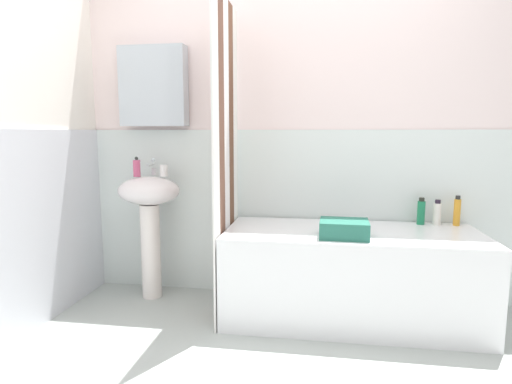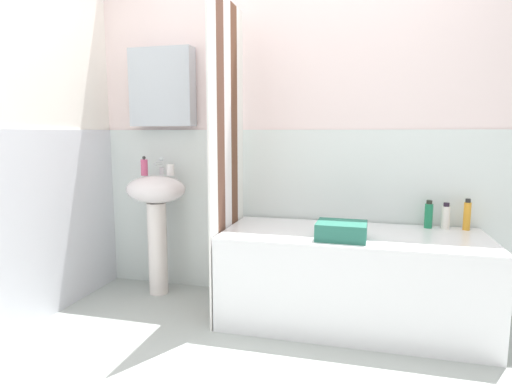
{
  "view_description": "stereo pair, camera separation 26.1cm",
  "coord_description": "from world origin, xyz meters",
  "views": [
    {
      "loc": [
        0.15,
        -1.77,
        1.18
      ],
      "look_at": [
        -0.26,
        0.86,
        0.81
      ],
      "focal_mm": 29.82,
      "sensor_mm": 36.0,
      "label": 1
    },
    {
      "loc": [
        0.4,
        -1.72,
        1.18
      ],
      "look_at": [
        -0.26,
        0.86,
        0.81
      ],
      "focal_mm": 29.82,
      "sensor_mm": 36.0,
      "label": 2
    }
  ],
  "objects": [
    {
      "name": "sink",
      "position": [
        -1.05,
        1.03,
        0.64
      ],
      "size": [
        0.44,
        0.34,
        0.88
      ],
      "color": "white",
      "rests_on": "ground_plane"
    },
    {
      "name": "toothbrush_cup",
      "position": [
        -0.95,
        1.06,
        0.92
      ],
      "size": [
        0.06,
        0.06,
        0.08
      ],
      "primitive_type": "cylinder",
      "color": "white",
      "rests_on": "sink"
    },
    {
      "name": "lotion_bottle",
      "position": [
        0.91,
        1.15,
        0.65
      ],
      "size": [
        0.05,
        0.05,
        0.17
      ],
      "color": "white",
      "rests_on": "bathtub"
    },
    {
      "name": "wall_back_tiled",
      "position": [
        -0.06,
        1.26,
        1.14
      ],
      "size": [
        3.6,
        0.18,
        2.4
      ],
      "color": "white",
      "rests_on": "ground_plane"
    },
    {
      "name": "faucet",
      "position": [
        -1.05,
        1.11,
        0.94
      ],
      "size": [
        0.03,
        0.12,
        0.12
      ],
      "color": "silver",
      "rests_on": "sink"
    },
    {
      "name": "soap_dispenser",
      "position": [
        -1.12,
        1.01,
        0.94
      ],
      "size": [
        0.05,
        0.05,
        0.14
      ],
      "color": "#C24C73",
      "rests_on": "sink"
    },
    {
      "name": "towel_folded",
      "position": [
        0.28,
        0.71,
        0.62
      ],
      "size": [
        0.29,
        0.24,
        0.1
      ],
      "primitive_type": "cube",
      "rotation": [
        0.0,
        0.0,
        -0.03
      ],
      "color": "#2B6D5B",
      "rests_on": "bathtub"
    },
    {
      "name": "bathtub",
      "position": [
        0.34,
        0.88,
        0.29
      ],
      "size": [
        1.57,
        0.68,
        0.57
      ],
      "primitive_type": "cube",
      "color": "white",
      "rests_on": "ground_plane"
    },
    {
      "name": "wall_left_tiled",
      "position": [
        -1.57,
        0.34,
        1.12
      ],
      "size": [
        0.07,
        1.81,
        2.4
      ],
      "color": "white",
      "rests_on": "ground_plane"
    },
    {
      "name": "shower_curtain",
      "position": [
        -0.46,
        0.88,
        1.0
      ],
      "size": [
        0.01,
        0.68,
        2.0
      ],
      "color": "white",
      "rests_on": "ground_plane"
    },
    {
      "name": "body_wash_bottle",
      "position": [
        0.81,
        1.15,
        0.66
      ],
      "size": [
        0.05,
        0.05,
        0.18
      ],
      "color": "#1E7F51",
      "rests_on": "bathtub"
    },
    {
      "name": "conditioner_bottle",
      "position": [
        1.03,
        1.14,
        0.67
      ],
      "size": [
        0.04,
        0.04,
        0.2
      ],
      "color": "orange",
      "rests_on": "bathtub"
    }
  ]
}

